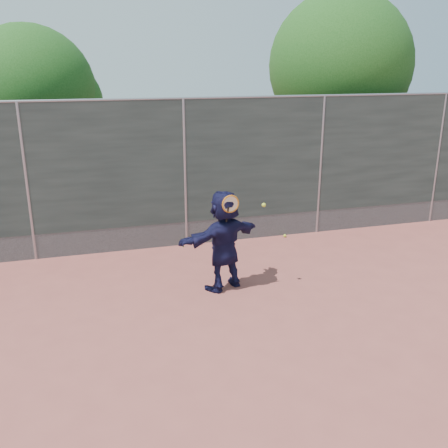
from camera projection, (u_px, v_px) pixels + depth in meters
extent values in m
plane|color=#9E4C42|center=(236.00, 324.00, 7.32)|extent=(80.00, 80.00, 0.00)
imported|color=#141437|center=(224.00, 240.00, 8.25)|extent=(1.65, 1.07, 1.70)
sphere|color=#C3D02E|center=(285.00, 236.00, 10.94)|extent=(0.07, 0.07, 0.07)
cube|color=#38423D|center=(185.00, 162.00, 9.98)|extent=(20.00, 0.04, 2.50)
cube|color=slate|center=(186.00, 233.00, 10.45)|extent=(20.00, 0.03, 0.50)
cylinder|color=gray|center=(183.00, 98.00, 9.60)|extent=(20.00, 0.05, 0.05)
cylinder|color=gray|center=(27.00, 184.00, 9.28)|extent=(0.06, 0.06, 3.00)
cylinder|color=gray|center=(185.00, 175.00, 10.06)|extent=(0.06, 0.06, 3.00)
cylinder|color=gray|center=(320.00, 167.00, 10.84)|extent=(0.06, 0.06, 3.00)
cylinder|color=gray|center=(437.00, 160.00, 11.63)|extent=(0.06, 0.06, 3.00)
torus|color=orange|center=(231.00, 204.00, 7.88)|extent=(0.29, 0.06, 0.29)
cylinder|color=beige|center=(231.00, 204.00, 7.88)|extent=(0.25, 0.04, 0.25)
cylinder|color=black|center=(227.00, 216.00, 7.94)|extent=(0.04, 0.13, 0.33)
sphere|color=#C3D02E|center=(264.00, 205.00, 8.06)|extent=(0.07, 0.07, 0.07)
cylinder|color=#382314|center=(334.00, 155.00, 13.31)|extent=(0.28, 0.28, 2.60)
sphere|color=#23561C|center=(340.00, 65.00, 12.60)|extent=(3.60, 3.60, 3.60)
sphere|color=#23561C|center=(360.00, 80.00, 13.08)|extent=(2.52, 2.52, 2.52)
cylinder|color=#382314|center=(40.00, 173.00, 12.15)|extent=(0.28, 0.28, 2.20)
sphere|color=#23561C|center=(30.00, 91.00, 11.55)|extent=(3.00, 3.00, 3.00)
sphere|color=#23561C|center=(59.00, 103.00, 11.98)|extent=(2.10, 2.10, 2.10)
cone|color=#387226|center=(199.00, 239.00, 10.44)|extent=(0.03, 0.03, 0.26)
cone|color=#387226|center=(213.00, 237.00, 10.53)|extent=(0.03, 0.03, 0.30)
cone|color=#387226|center=(183.00, 242.00, 10.34)|extent=(0.03, 0.03, 0.22)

